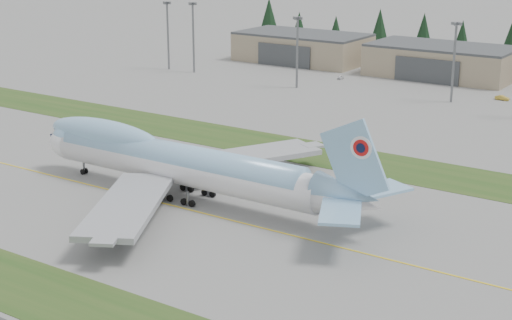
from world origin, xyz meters
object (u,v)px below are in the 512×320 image
Objects in this scene: hangar_left at (302,47)px; hangar_center at (442,61)px; service_vehicle_a at (341,79)px; service_vehicle_b at (502,100)px; boeing_747_freighter at (179,163)px.

hangar_left is 1.00× the size of hangar_center.
service_vehicle_b is at bearing -7.39° from service_vehicle_a.
hangar_left is at bearing 180.00° from hangar_center.
boeing_747_freighter is 156.67m from hangar_left.
service_vehicle_a is (-26.35, -22.92, -5.39)m from hangar_center.
service_vehicle_b is (55.17, -2.38, 0.00)m from service_vehicle_a.
service_vehicle_b is at bearing -16.80° from hangar_left.
hangar_left is 55.00m from hangar_center.
service_vehicle_a is 0.79× the size of service_vehicle_b.
hangar_left is 14.50× the size of service_vehicle_a.
boeing_747_freighter is at bearing -67.92° from hangar_left.
boeing_747_freighter reaches higher than hangar_left.
hangar_left and hangar_center have the same top height.
service_vehicle_b is (24.94, 119.87, -6.80)m from boeing_747_freighter.
hangar_left is 37.09m from service_vehicle_a.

